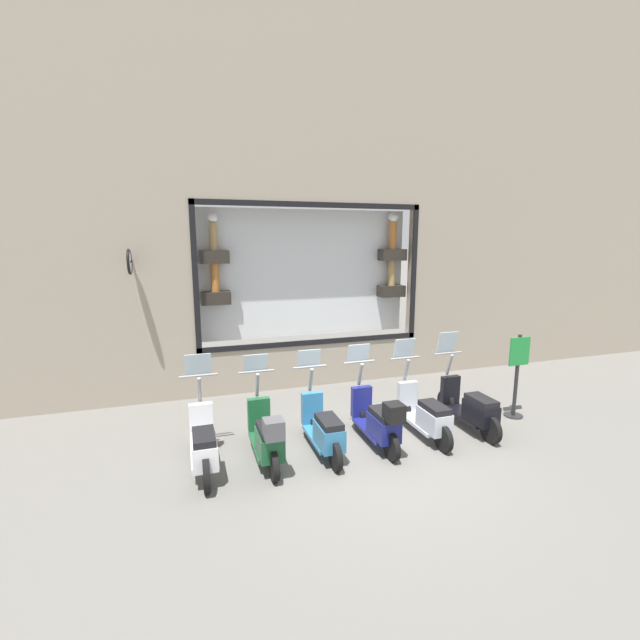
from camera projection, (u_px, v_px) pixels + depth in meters
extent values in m
plane|color=#66635E|center=(374.00, 452.00, 7.01)|extent=(120.00, 120.00, 0.00)
cube|color=gray|center=(311.00, 363.00, 10.29)|extent=(0.40, 5.27, 1.01)
cube|color=gray|center=(310.00, 74.00, 9.10)|extent=(0.40, 5.27, 5.32)
cube|color=black|center=(313.00, 205.00, 9.41)|extent=(0.04, 5.27, 0.12)
cube|color=black|center=(313.00, 342.00, 9.99)|extent=(0.04, 5.27, 0.12)
cube|color=black|center=(414.00, 273.00, 10.47)|extent=(0.04, 0.12, 3.24)
cube|color=black|center=(195.00, 279.00, 8.93)|extent=(0.04, 0.12, 3.24)
cube|color=silver|center=(306.00, 274.00, 10.22)|extent=(0.04, 5.03, 3.00)
cube|color=#28231E|center=(392.00, 255.00, 10.58)|extent=(0.36, 0.63, 0.28)
cylinder|color=#B26B2D|center=(393.00, 236.00, 10.50)|extent=(0.18, 0.18, 0.65)
sphere|color=white|center=(393.00, 217.00, 10.42)|extent=(0.23, 0.23, 0.23)
cube|color=#28231E|center=(214.00, 257.00, 9.29)|extent=(0.36, 0.63, 0.28)
cylinder|color=#9E7F4C|center=(213.00, 237.00, 9.21)|extent=(0.16, 0.16, 0.59)
sphere|color=white|center=(212.00, 217.00, 9.14)|extent=(0.21, 0.21, 0.21)
cube|color=#28231E|center=(391.00, 291.00, 10.75)|extent=(0.36, 0.63, 0.28)
cylinder|color=#9E7F4C|center=(392.00, 273.00, 10.66)|extent=(0.18, 0.18, 0.64)
sphere|color=white|center=(392.00, 255.00, 10.58)|extent=(0.23, 0.23, 0.23)
cube|color=#28231E|center=(216.00, 298.00, 9.46)|extent=(0.36, 0.63, 0.28)
cylinder|color=#B26B2D|center=(215.00, 277.00, 9.37)|extent=(0.18, 0.18, 0.64)
sphere|color=white|center=(214.00, 257.00, 9.29)|extent=(0.23, 0.23, 0.23)
cylinder|color=black|center=(130.00, 261.00, 8.34)|extent=(0.35, 0.05, 0.05)
torus|color=black|center=(129.00, 262.00, 8.17)|extent=(0.50, 0.05, 0.50)
cylinder|color=white|center=(129.00, 262.00, 8.17)|extent=(0.41, 0.03, 0.41)
cylinder|color=black|center=(446.00, 402.00, 8.52)|extent=(0.48, 0.09, 0.48)
cylinder|color=black|center=(491.00, 430.00, 7.29)|extent=(0.48, 0.09, 0.48)
cube|color=black|center=(466.00, 416.00, 7.91)|extent=(1.02, 0.38, 0.06)
cube|color=black|center=(481.00, 413.00, 7.52)|extent=(0.61, 0.35, 0.36)
cube|color=black|center=(481.00, 400.00, 7.47)|extent=(0.58, 0.31, 0.10)
cube|color=black|center=(450.00, 390.00, 8.36)|extent=(0.12, 0.37, 0.56)
cylinder|color=gray|center=(449.00, 365.00, 8.33)|extent=(0.20, 0.06, 0.45)
cylinder|color=gray|center=(448.00, 353.00, 8.36)|extent=(0.04, 0.61, 0.04)
cube|color=silver|center=(447.00, 342.00, 8.36)|extent=(0.10, 0.42, 0.42)
cylinder|color=black|center=(403.00, 408.00, 8.25)|extent=(0.44, 0.09, 0.44)
cylinder|color=black|center=(443.00, 439.00, 7.00)|extent=(0.44, 0.09, 0.44)
cube|color=#B7BCC6|center=(422.00, 423.00, 7.63)|extent=(1.02, 0.38, 0.06)
cube|color=#B7BCC6|center=(434.00, 420.00, 7.24)|extent=(0.61, 0.35, 0.36)
cube|color=black|center=(435.00, 407.00, 7.20)|extent=(0.58, 0.31, 0.10)
cube|color=#B7BCC6|center=(407.00, 396.00, 8.08)|extent=(0.12, 0.37, 0.56)
cylinder|color=gray|center=(406.00, 370.00, 8.05)|extent=(0.20, 0.06, 0.45)
cylinder|color=gray|center=(405.00, 358.00, 8.08)|extent=(0.04, 0.60, 0.04)
cube|color=silver|center=(404.00, 348.00, 8.08)|extent=(0.09, 0.42, 0.37)
cylinder|color=black|center=(358.00, 414.00, 7.97)|extent=(0.46, 0.09, 0.46)
cylinder|color=black|center=(391.00, 447.00, 6.72)|extent=(0.46, 0.09, 0.46)
cube|color=navy|center=(374.00, 430.00, 7.34)|extent=(1.02, 0.39, 0.06)
cube|color=navy|center=(384.00, 427.00, 6.95)|extent=(0.61, 0.35, 0.36)
cube|color=black|center=(384.00, 414.00, 6.91)|extent=(0.58, 0.31, 0.10)
cube|color=navy|center=(361.00, 401.00, 7.80)|extent=(0.12, 0.37, 0.56)
cylinder|color=gray|center=(360.00, 374.00, 7.77)|extent=(0.20, 0.06, 0.45)
cylinder|color=gray|center=(359.00, 362.00, 7.79)|extent=(0.04, 0.61, 0.04)
cube|color=silver|center=(358.00, 353.00, 7.80)|extent=(0.08, 0.42, 0.33)
cube|color=black|center=(394.00, 412.00, 6.57)|extent=(0.28, 0.28, 0.28)
cylinder|color=black|center=(310.00, 421.00, 7.69)|extent=(0.44, 0.09, 0.44)
cylinder|color=black|center=(335.00, 456.00, 6.43)|extent=(0.44, 0.09, 0.44)
cube|color=teal|center=(322.00, 438.00, 7.06)|extent=(1.02, 0.39, 0.06)
cube|color=teal|center=(329.00, 435.00, 6.67)|extent=(0.61, 0.35, 0.36)
cube|color=black|center=(329.00, 422.00, 6.63)|extent=(0.58, 0.31, 0.10)
cube|color=teal|center=(312.00, 408.00, 7.51)|extent=(0.12, 0.37, 0.56)
cylinder|color=gray|center=(311.00, 380.00, 7.49)|extent=(0.20, 0.06, 0.45)
cylinder|color=gray|center=(310.00, 367.00, 7.51)|extent=(0.04, 0.60, 0.04)
cube|color=silver|center=(309.00, 358.00, 7.52)|extent=(0.08, 0.42, 0.31)
cylinder|color=black|center=(258.00, 428.00, 7.40)|extent=(0.45, 0.09, 0.45)
cylinder|color=black|center=(274.00, 466.00, 6.15)|extent=(0.45, 0.09, 0.45)
cube|color=#19512D|center=(265.00, 446.00, 6.78)|extent=(1.02, 0.38, 0.06)
cube|color=#19512D|center=(270.00, 444.00, 6.39)|extent=(0.61, 0.35, 0.36)
cube|color=black|center=(269.00, 429.00, 6.35)|extent=(0.58, 0.31, 0.10)
cube|color=#19512D|center=(259.00, 414.00, 7.23)|extent=(0.12, 0.37, 0.56)
cylinder|color=gray|center=(257.00, 385.00, 7.21)|extent=(0.20, 0.06, 0.45)
cylinder|color=gray|center=(256.00, 372.00, 7.23)|extent=(0.04, 0.61, 0.04)
cube|color=silver|center=(256.00, 362.00, 7.24)|extent=(0.08, 0.42, 0.30)
cube|color=#4C4C51|center=(274.00, 429.00, 6.00)|extent=(0.28, 0.28, 0.28)
cylinder|color=black|center=(202.00, 434.00, 7.10)|extent=(0.50, 0.09, 0.50)
cylinder|color=black|center=(206.00, 474.00, 5.88)|extent=(0.50, 0.09, 0.50)
cube|color=silver|center=(204.00, 453.00, 6.49)|extent=(1.02, 0.38, 0.06)
cube|color=silver|center=(204.00, 452.00, 6.10)|extent=(0.61, 0.35, 0.36)
cube|color=black|center=(204.00, 437.00, 6.06)|extent=(0.58, 0.31, 0.10)
cube|color=silver|center=(201.00, 420.00, 6.94)|extent=(0.12, 0.37, 0.56)
cylinder|color=gray|center=(200.00, 390.00, 6.92)|extent=(0.20, 0.06, 0.45)
cylinder|color=gray|center=(199.00, 376.00, 6.94)|extent=(0.04, 0.61, 0.04)
cube|color=silver|center=(198.00, 364.00, 6.95)|extent=(0.09, 0.42, 0.36)
cylinder|color=#232326|center=(513.00, 415.00, 8.45)|extent=(0.36, 0.36, 0.02)
cylinder|color=#232326|center=(517.00, 376.00, 8.30)|extent=(0.07, 0.07, 1.65)
cube|color=#1E8438|center=(520.00, 351.00, 8.18)|extent=(0.03, 0.45, 0.55)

